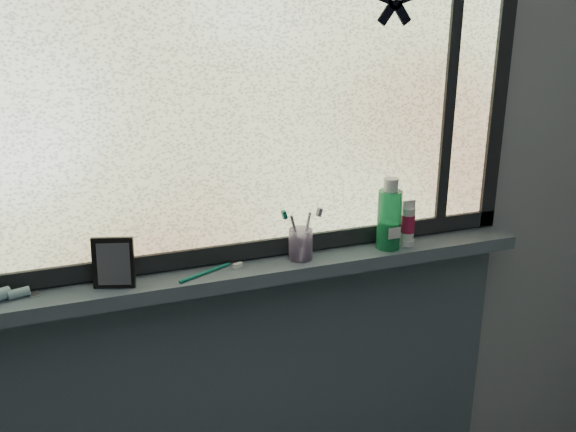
% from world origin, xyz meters
% --- Properties ---
extents(wall_back, '(3.00, 0.01, 2.50)m').
position_xyz_m(wall_back, '(0.00, 1.30, 1.25)').
color(wall_back, '#9EA3A8').
rests_on(wall_back, ground).
extents(windowsill, '(1.62, 0.14, 0.04)m').
position_xyz_m(windowsill, '(0.00, 1.23, 1.00)').
color(windowsill, '#4F5D69').
rests_on(windowsill, wall_back).
extents(sill_apron, '(1.62, 0.02, 0.98)m').
position_xyz_m(sill_apron, '(0.00, 1.29, 0.49)').
color(sill_apron, '#4F5D69').
rests_on(sill_apron, floor).
extents(window_pane, '(1.50, 0.01, 1.00)m').
position_xyz_m(window_pane, '(0.00, 1.28, 1.53)').
color(window_pane, silver).
rests_on(window_pane, wall_back).
extents(frame_bottom, '(1.60, 0.03, 0.05)m').
position_xyz_m(frame_bottom, '(0.00, 1.28, 1.05)').
color(frame_bottom, black).
rests_on(frame_bottom, windowsill).
extents(frame_right, '(0.05, 0.03, 1.10)m').
position_xyz_m(frame_right, '(0.78, 1.28, 1.53)').
color(frame_right, black).
rests_on(frame_right, wall_back).
extents(frame_mullion, '(0.03, 0.03, 1.00)m').
position_xyz_m(frame_mullion, '(0.60, 1.28, 1.53)').
color(frame_mullion, black).
rests_on(frame_mullion, wall_back).
extents(starfish_sticker, '(0.15, 0.02, 0.15)m').
position_xyz_m(starfish_sticker, '(0.40, 1.27, 1.72)').
color(starfish_sticker, black).
rests_on(starfish_sticker, window_pane).
extents(vanity_mirror, '(0.12, 0.08, 0.13)m').
position_xyz_m(vanity_mirror, '(-0.41, 1.22, 1.09)').
color(vanity_mirror, black).
rests_on(vanity_mirror, windowsill).
extents(toothpaste_tube, '(0.18, 0.10, 0.03)m').
position_xyz_m(toothpaste_tube, '(-0.67, 1.23, 1.04)').
color(toothpaste_tube, silver).
rests_on(toothpaste_tube, windowsill).
extents(toothbrush_cup, '(0.07, 0.07, 0.09)m').
position_xyz_m(toothbrush_cup, '(0.11, 1.23, 1.06)').
color(toothbrush_cup, '#D1ADE5').
rests_on(toothbrush_cup, windowsill).
extents(toothbrush_lying, '(0.20, 0.11, 0.01)m').
position_xyz_m(toothbrush_lying, '(-0.17, 1.22, 1.03)').
color(toothbrush_lying, '#0D755F').
rests_on(toothbrush_lying, windowsill).
extents(mouthwash_bottle, '(0.09, 0.09, 0.18)m').
position_xyz_m(mouthwash_bottle, '(0.39, 1.22, 1.13)').
color(mouthwash_bottle, '#1FA45A').
rests_on(mouthwash_bottle, windowsill).
extents(cream_tube, '(0.05, 0.05, 0.10)m').
position_xyz_m(cream_tube, '(0.45, 1.22, 1.09)').
color(cream_tube, silver).
rests_on(cream_tube, windowsill).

